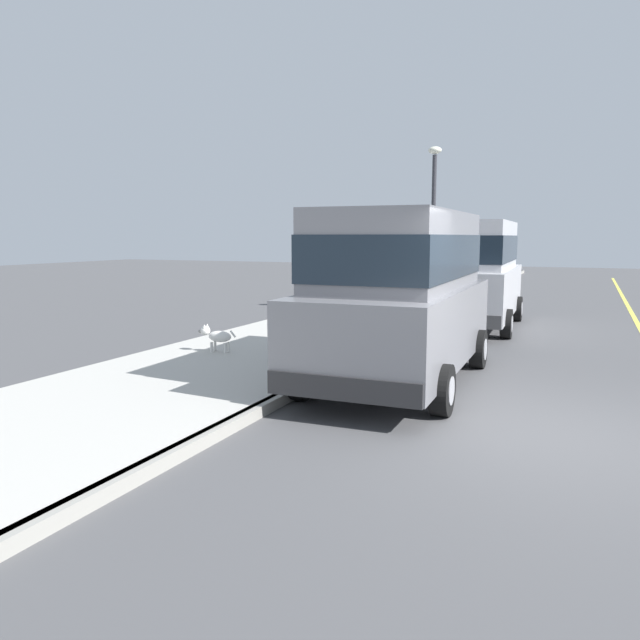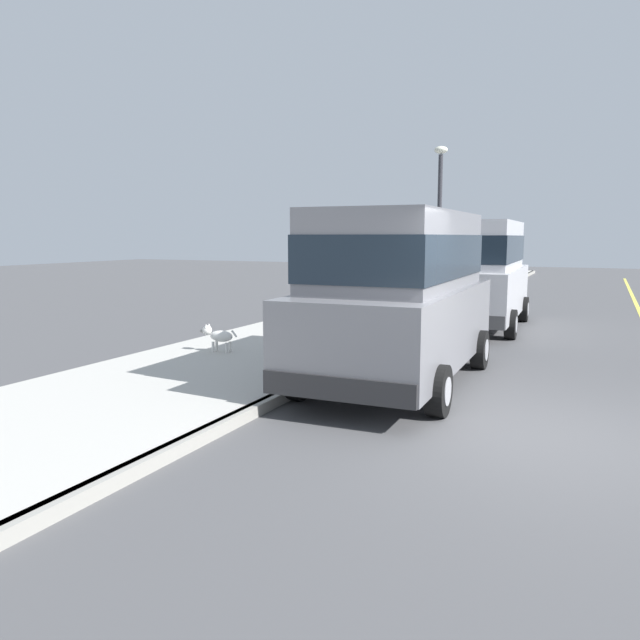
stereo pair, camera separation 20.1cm
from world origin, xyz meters
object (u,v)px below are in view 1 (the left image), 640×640
car_grey_van (400,289)px  car_silver_van (473,269)px  dog_white (217,336)px  street_lamp (434,209)px

car_grey_van → car_silver_van: bearing=90.0°
car_silver_van → dog_white: car_silver_van is taller
dog_white → street_lamp: bearing=75.3°
dog_white → car_silver_van: bearing=59.6°
car_silver_van → street_lamp: size_ratio=1.12×
car_grey_van → street_lamp: 8.29m
car_grey_van → street_lamp: bearing=100.0°
dog_white → street_lamp: 8.31m
car_silver_van → dog_white: bearing=-120.4°
car_silver_van → street_lamp: (-1.41, 1.82, 1.51)m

